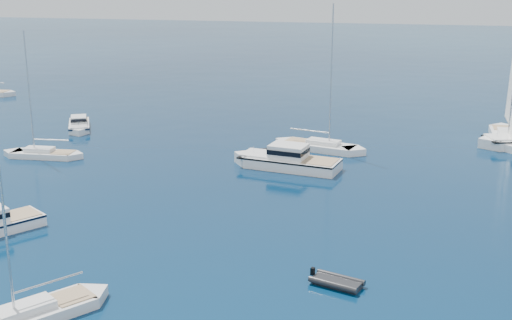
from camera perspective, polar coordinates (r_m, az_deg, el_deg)
The scene contains 8 objects.
motor_cruiser_centre at distance 62.04m, azimuth 2.53°, elevation -0.67°, with size 3.31×10.81×2.84m, color silver, non-canonical shape.
motor_cruiser_horizon at distance 79.28m, azimuth -14.57°, elevation 2.49°, with size 2.25×7.36×1.93m, color white, non-canonical shape.
sailboat_fore at distance 38.08m, azimuth -18.17°, elevation -12.60°, with size 2.38×9.17×13.48m, color silver, non-canonical shape.
sailboat_mid_l at distance 68.61m, azimuth -17.38°, elevation 0.23°, with size 2.21×8.52×12.52m, color white, non-canonical shape.
sailboat_centre at distance 68.39m, azimuth 5.34°, elevation 0.85°, with size 2.64×10.15×14.92m, color white, non-canonical shape.
sailboat_sails_r at distance 76.40m, azimuth 20.22°, elevation 1.52°, with size 2.98×11.45×16.84m, color white, non-canonical shape.
tender_grey_near at distance 40.02m, azimuth 6.77°, elevation -10.41°, with size 1.76×3.11×0.95m, color black, non-canonical shape.
tender_grey_far at distance 66.92m, azimuth 1.89°, elevation 0.57°, with size 2.01×3.66×0.95m, color black, non-canonical shape.
Camera 1 is at (8.83, -26.30, 17.65)m, focal length 47.76 mm.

